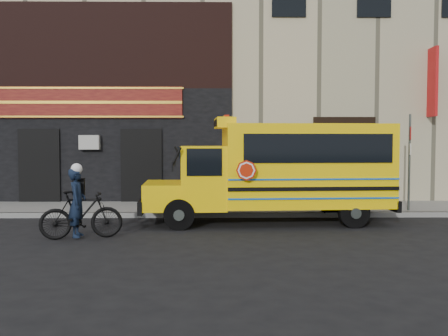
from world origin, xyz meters
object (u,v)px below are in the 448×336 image
school_bus (281,169)px  sign_pole (409,160)px  cyclist (77,205)px  bicycle (81,215)px

school_bus → sign_pole: 4.35m
school_bus → cyclist: school_bus is taller
sign_pole → cyclist: bearing=-158.3°
school_bus → bicycle: (-4.96, -2.27, -0.94)m
bicycle → cyclist: (-0.09, -0.01, 0.24)m
sign_pole → bicycle: size_ratio=1.65×
sign_pole → bicycle: sign_pole is taller
school_bus → cyclist: 5.58m
sign_pole → cyclist: sign_pole is taller
sign_pole → bicycle: bearing=-158.2°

